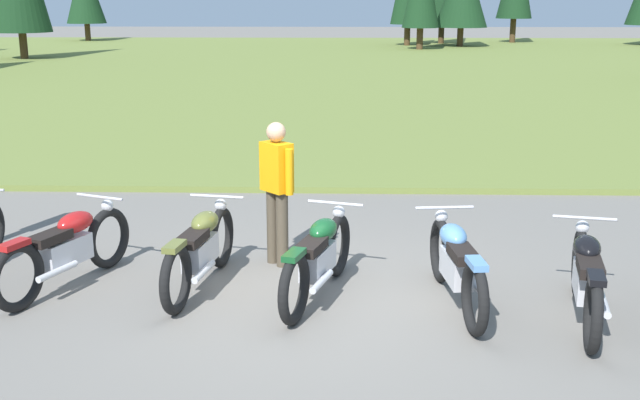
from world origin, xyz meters
TOP-DOWN VIEW (x-y plane):
  - ground_plane at (0.00, 0.00)m, footprint 140.00×140.00m
  - grass_moorland at (0.00, 26.41)m, footprint 80.00×44.00m
  - motorcycle_red at (-2.69, 0.27)m, footprint 0.96×1.98m
  - motorcycle_olive at (-1.26, 0.30)m, footprint 0.64×2.09m
  - motorcycle_british_green at (-0.00, 0.06)m, footprint 0.83×2.04m
  - motorcycle_sky_blue at (1.39, -0.11)m, footprint 0.62×2.10m
  - motorcycle_black at (2.57, -0.46)m, footprint 0.69×2.08m
  - rider_checking_bike at (-0.50, 1.07)m, footprint 0.40×0.43m

SIDE VIEW (x-z plane):
  - ground_plane at x=0.00m, z-range 0.00..0.00m
  - grass_moorland at x=0.00m, z-range 0.00..0.10m
  - motorcycle_red at x=-2.69m, z-range 0.00..0.88m
  - motorcycle_olive at x=-1.26m, z-range 0.00..0.88m
  - motorcycle_british_green at x=0.00m, z-range 0.00..0.88m
  - motorcycle_sky_blue at x=1.39m, z-range 0.00..0.88m
  - motorcycle_black at x=2.57m, z-range 0.00..0.88m
  - rider_checking_bike at x=-0.50m, z-range 0.11..1.78m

